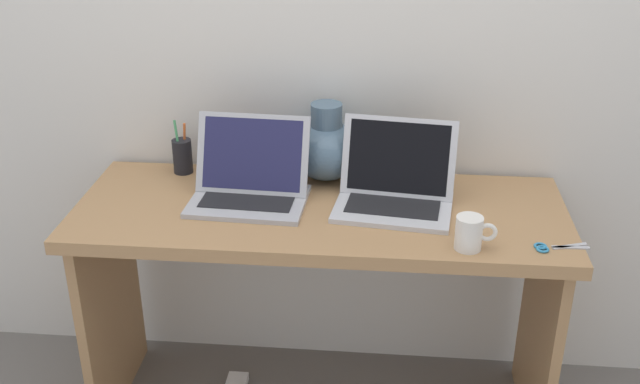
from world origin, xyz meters
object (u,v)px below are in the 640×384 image
(coffee_mug, at_px, (470,233))
(pen_cup, at_px, (182,156))
(green_vase, at_px, (326,148))
(laptop_right, at_px, (396,184))
(laptop_left, at_px, (250,179))
(scissors, at_px, (552,247))
(power_brick, at_px, (237,381))

(coffee_mug, distance_m, pen_cup, 0.98)
(green_vase, height_order, pen_cup, green_vase)
(laptop_right, height_order, green_vase, green_vase)
(laptop_left, relative_size, coffee_mug, 3.19)
(green_vase, height_order, scissors, green_vase)
(coffee_mug, height_order, scissors, coffee_mug)
(pen_cup, height_order, scissors, pen_cup)
(laptop_right, xyz_separation_m, power_brick, (-0.52, 0.03, -0.80))
(laptop_right, xyz_separation_m, green_vase, (-0.22, 0.17, 0.04))
(green_vase, bearing_deg, scissors, -32.27)
(laptop_left, distance_m, green_vase, 0.28)
(pen_cup, bearing_deg, power_brick, -39.37)
(green_vase, distance_m, power_brick, 0.90)
(green_vase, xyz_separation_m, scissors, (0.64, -0.40, -0.10))
(pen_cup, relative_size, power_brick, 2.56)
(pen_cup, xyz_separation_m, power_brick, (0.17, -0.14, -0.79))
(laptop_left, distance_m, power_brick, 0.80)
(green_vase, bearing_deg, coffee_mug, -45.41)
(laptop_left, bearing_deg, scissors, -14.92)
(laptop_left, xyz_separation_m, laptop_right, (0.43, 0.01, -0.00))
(laptop_right, relative_size, pen_cup, 2.03)
(laptop_left, xyz_separation_m, scissors, (0.85, -0.23, -0.06))
(laptop_right, relative_size, green_vase, 1.48)
(laptop_left, xyz_separation_m, pen_cup, (-0.25, 0.17, -0.01))
(scissors, bearing_deg, coffee_mug, -174.83)
(laptop_right, bearing_deg, green_vase, 142.17)
(scissors, bearing_deg, power_brick, 164.40)
(laptop_right, bearing_deg, power_brick, 176.74)
(pen_cup, distance_m, scissors, 1.17)
(laptop_right, distance_m, pen_cup, 0.71)
(green_vase, distance_m, scissors, 0.76)
(laptop_right, distance_m, power_brick, 0.95)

